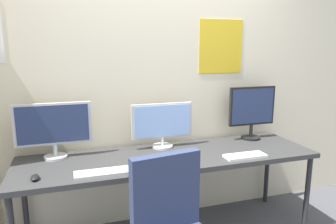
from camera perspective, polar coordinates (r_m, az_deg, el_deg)
name	(u,v)px	position (r m, az deg, el deg)	size (l,w,h in m)	color
wall_back	(156,81)	(2.83, -2.29, 5.63)	(4.82, 0.11, 2.60)	beige
desk	(170,161)	(2.58, 0.34, -8.91)	(2.42, 0.68, 0.74)	#333333
monitor_left	(53,127)	(2.59, -20.28, -2.62)	(0.58, 0.18, 0.44)	silver
monitor_center	(162,123)	(2.70, -1.04, -2.12)	(0.54, 0.18, 0.39)	silver
monitor_right	(252,109)	(3.05, 15.17, 0.45)	(0.47, 0.18, 0.50)	black
keyboard_left	(103,173)	(2.24, -11.77, -10.83)	(0.40, 0.13, 0.02)	silver
keyboard_right	(245,156)	(2.59, 13.96, -7.83)	(0.34, 0.13, 0.02)	silver
computer_mouse	(35,178)	(2.28, -23.25, -10.99)	(0.06, 0.10, 0.03)	black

